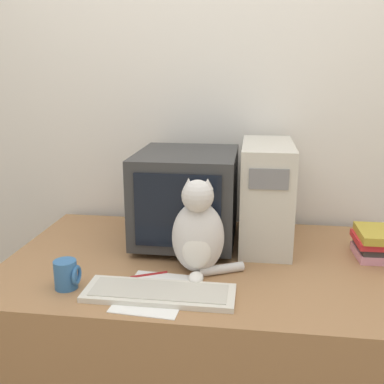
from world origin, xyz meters
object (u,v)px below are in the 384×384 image
book_stack (374,243)px  cat (198,233)px  crt_monitor (187,196)px  pen (149,275)px  keyboard (159,293)px  mug (67,275)px  computer_tower (266,194)px

book_stack → cat: bearing=-161.2°
crt_monitor → cat: crt_monitor is taller
pen → cat: bearing=18.3°
cat → book_stack: (0.65, 0.22, -0.09)m
keyboard → book_stack: (0.75, 0.41, 0.05)m
crt_monitor → cat: size_ratio=1.32×
pen → mug: size_ratio=1.26×
keyboard → pen: keyboard is taller
cat → crt_monitor: bearing=103.0°
book_stack → pen: size_ratio=1.60×
computer_tower → mug: size_ratio=4.65×
keyboard → pen: 0.15m
computer_tower → mug: 0.85m
keyboard → pen: size_ratio=3.96×
crt_monitor → mug: crt_monitor is taller
crt_monitor → pen: size_ratio=3.79×
computer_tower → keyboard: (-0.34, -0.52, -0.20)m
crt_monitor → computer_tower: (0.32, 0.04, 0.01)m
computer_tower → cat: (-0.24, -0.33, -0.06)m
crt_monitor → book_stack: (0.74, -0.07, -0.14)m
computer_tower → pen: 0.60m
crt_monitor → book_stack: bearing=-5.7°
computer_tower → book_stack: 0.45m
crt_monitor → pen: bearing=-103.1°
cat → pen: size_ratio=2.86×
keyboard → mug: 0.32m
book_stack → mug: book_stack is taller
cat → book_stack: bearing=15.7°
pen → mug: bearing=-153.0°
cat → mug: 0.46m
keyboard → book_stack: 0.86m
mug → computer_tower: bearing=38.1°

